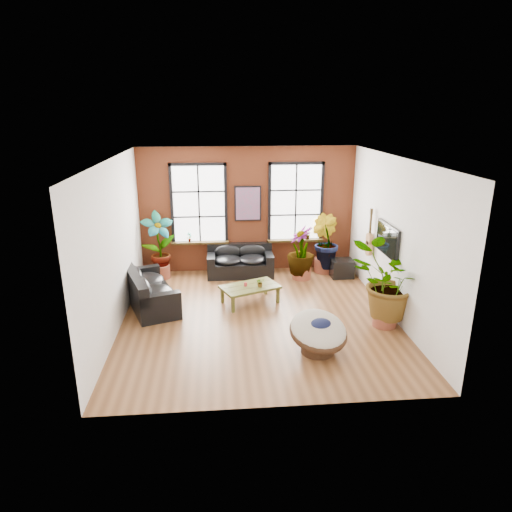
{
  "coord_description": "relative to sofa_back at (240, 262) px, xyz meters",
  "views": [
    {
      "loc": [
        -0.87,
        -9.28,
        4.46
      ],
      "look_at": [
        0.0,
        0.6,
        1.25
      ],
      "focal_mm": 32.0,
      "sensor_mm": 36.0,
      "label": 1
    }
  ],
  "objects": [
    {
      "name": "sofa_left",
      "position": [
        -2.28,
        -1.95,
        0.01
      ],
      "size": [
        1.59,
        2.35,
        0.86
      ],
      "rotation": [
        0.0,
        0.0,
        1.92
      ],
      "color": "black",
      "rests_on": "ground"
    },
    {
      "name": "room",
      "position": [
        0.25,
        -2.66,
        1.37
      ],
      "size": [
        6.04,
        6.54,
        3.54
      ],
      "color": "brown",
      "rests_on": "ground"
    },
    {
      "name": "media_box",
      "position": [
        2.79,
        -0.45,
        -0.13
      ],
      "size": [
        0.61,
        0.51,
        0.5
      ],
      "rotation": [
        0.0,
        0.0,
        0.02
      ],
      "color": "black",
      "rests_on": "ground"
    },
    {
      "name": "papasan_chair",
      "position": [
        1.24,
        -4.45,
        0.05
      ],
      "size": [
        1.38,
        1.39,
        0.83
      ],
      "rotation": [
        0.0,
        0.0,
        0.29
      ],
      "color": "#3A2314",
      "rests_on": "ground"
    },
    {
      "name": "pot_back_left",
      "position": [
        -2.19,
        -0.07,
        -0.2
      ],
      "size": [
        0.58,
        0.58,
        0.36
      ],
      "rotation": [
        0.0,
        0.0,
        -0.2
      ],
      "color": "brown",
      "rests_on": "ground"
    },
    {
      "name": "pot_right_wall",
      "position": [
        2.92,
        -3.46,
        -0.19
      ],
      "size": [
        0.59,
        0.59,
        0.37
      ],
      "rotation": [
        0.0,
        0.0,
        0.19
      ],
      "color": "brown",
      "rests_on": "ground"
    },
    {
      "name": "tv_wall_unit",
      "position": [
        3.18,
        -2.21,
        1.16
      ],
      "size": [
        0.13,
        1.86,
        1.2
      ],
      "color": "black",
      "rests_on": "room"
    },
    {
      "name": "pot_back_right",
      "position": [
        2.4,
        0.02,
        -0.18
      ],
      "size": [
        0.56,
        0.56,
        0.4
      ],
      "rotation": [
        0.0,
        0.0,
        -0.01
      ],
      "color": "brown",
      "rests_on": "ground"
    },
    {
      "name": "poster",
      "position": [
        0.25,
        0.37,
        1.57
      ],
      "size": [
        0.74,
        0.06,
        0.98
      ],
      "color": "black",
      "rests_on": "room"
    },
    {
      "name": "floor_plant_back_right",
      "position": [
        2.39,
        0.01,
        0.52
      ],
      "size": [
        0.99,
        1.05,
        1.5
      ],
      "primitive_type": "imported",
      "rotation": [
        0.0,
        0.0,
        2.1
      ],
      "color": "#194612",
      "rests_on": "ground"
    },
    {
      "name": "floor_plant_right_wall",
      "position": [
        2.92,
        -3.44,
        0.61
      ],
      "size": [
        1.65,
        1.49,
        1.65
      ],
      "primitive_type": "imported",
      "rotation": [
        0.0,
        0.0,
        3.29
      ],
      "color": "#194612",
      "rests_on": "ground"
    },
    {
      "name": "coffee_table",
      "position": [
        0.13,
        -1.99,
        0.0
      ],
      "size": [
        1.53,
        1.22,
        0.52
      ],
      "rotation": [
        0.0,
        0.0,
        0.39
      ],
      "color": "#444619",
      "rests_on": "ground"
    },
    {
      "name": "floor_plant_back_left",
      "position": [
        -2.21,
        -0.03,
        0.62
      ],
      "size": [
        1.06,
        0.91,
        1.7
      ],
      "primitive_type": "imported",
      "rotation": [
        0.0,
        0.0,
        0.42
      ],
      "color": "#194612",
      "rests_on": "ground"
    },
    {
      "name": "floor_plant_mid",
      "position": [
        1.63,
        -0.46,
        0.42
      ],
      "size": [
        0.82,
        0.82,
        1.33
      ],
      "primitive_type": "imported",
      "rotation": [
        0.0,
        0.0,
        4.83
      ],
      "color": "#194612",
      "rests_on": "ground"
    },
    {
      "name": "sill_plant_left",
      "position": [
        -1.4,
        0.32,
        0.66
      ],
      "size": [
        0.17,
        0.17,
        0.27
      ],
      "primitive_type": "imported",
      "rotation": [
        0.0,
        0.0,
        0.79
      ],
      "color": "#194612",
      "rests_on": "room"
    },
    {
      "name": "sill_plant_right",
      "position": [
        1.95,
        0.32,
        0.66
      ],
      "size": [
        0.19,
        0.19,
        0.27
      ],
      "primitive_type": "imported",
      "rotation": [
        0.0,
        0.0,
        3.49
      ],
      "color": "#194612",
      "rests_on": "room"
    },
    {
      "name": "table_plant",
      "position": [
        0.36,
        -2.06,
        0.16
      ],
      "size": [
        0.25,
        0.23,
        0.22
      ],
      "primitive_type": "imported",
      "rotation": [
        0.0,
        0.0,
        0.35
      ],
      "color": "#194612",
      "rests_on": "coffee_table"
    },
    {
      "name": "pot_mid",
      "position": [
        1.66,
        -0.47,
        -0.2
      ],
      "size": [
        0.6,
        0.6,
        0.37
      ],
      "rotation": [
        0.0,
        0.0,
        -0.23
      ],
      "color": "brown",
      "rests_on": "ground"
    },
    {
      "name": "sofa_back",
      "position": [
        0.0,
        0.0,
        0.0
      ],
      "size": [
        1.83,
        0.91,
        0.84
      ],
      "rotation": [
        0.0,
        0.0,
        -0.01
      ],
      "color": "black",
      "rests_on": "ground"
    }
  ]
}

